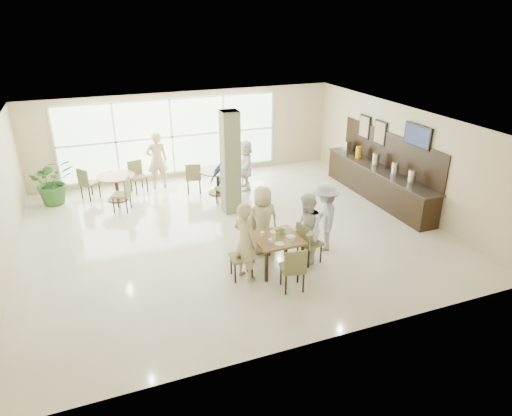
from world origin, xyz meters
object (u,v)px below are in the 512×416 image
object	(u,v)px
teen_far	(263,220)
adult_b	(245,165)
teen_standing	(325,217)
adult_a	(226,178)
teen_right	(306,229)
adult_standing	(157,160)
round_table_left	(116,181)
main_table	(277,241)
buffet_counter	(378,181)
potted_plant	(53,181)
teen_left	(245,242)
round_table_right	(218,175)

from	to	relation	value
teen_far	adult_b	world-z (taller)	teen_far
teen_standing	adult_a	distance (m)	3.56
teen_right	adult_standing	size ratio (longest dim) A/B	0.91
round_table_left	teen_right	size ratio (longest dim) A/B	0.67
main_table	round_table_left	world-z (taller)	same
adult_a	buffet_counter	bearing A→B (deg)	-30.77
buffet_counter	teen_right	world-z (taller)	buffet_counter
round_table_left	buffet_counter	bearing A→B (deg)	-20.64
main_table	potted_plant	size ratio (longest dim) A/B	0.72
main_table	teen_left	xyz separation A→B (m)	(-0.75, -0.10, 0.19)
main_table	adult_b	xyz separation A→B (m)	(1.02, 4.76, 0.12)
round_table_right	adult_a	xyz separation A→B (m)	(-0.05, -0.95, 0.23)
main_table	potted_plant	distance (m)	7.21
potted_plant	adult_a	distance (m)	4.94
adult_b	adult_standing	world-z (taller)	adult_standing
adult_a	teen_standing	bearing A→B (deg)	-83.46
adult_a	adult_standing	distance (m)	2.59
teen_right	teen_standing	distance (m)	0.83
teen_left	main_table	bearing A→B (deg)	-106.79
round_table_left	buffet_counter	distance (m)	7.65
teen_standing	adult_a	size ratio (longest dim) A/B	1.01
main_table	teen_standing	distance (m)	1.47
round_table_right	adult_standing	distance (m)	1.98
main_table	round_table_left	bearing A→B (deg)	118.05
teen_right	adult_b	size ratio (longest dim) A/B	1.05
main_table	teen_far	xyz separation A→B (m)	(-0.00, 0.82, 0.14)
round_table_right	buffet_counter	xyz separation A→B (m)	(4.25, -2.13, -0.02)
adult_a	adult_standing	bearing A→B (deg)	111.14
buffet_counter	potted_plant	xyz separation A→B (m)	(-8.85, 3.07, 0.12)
round_table_left	teen_far	xyz separation A→B (m)	(2.80, -4.44, 0.23)
adult_b	teen_left	bearing A→B (deg)	-8.21
potted_plant	teen_left	size ratio (longest dim) A/B	0.79
teen_left	teen_far	distance (m)	1.19
round_table_right	teen_left	bearing A→B (deg)	-100.09
teen_left	adult_standing	size ratio (longest dim) A/B	0.95
round_table_right	teen_right	bearing A→B (deg)	-82.92
round_table_right	adult_b	xyz separation A→B (m)	(0.91, 0.06, 0.20)
teen_right	adult_b	world-z (taller)	teen_right
teen_left	adult_standing	bearing A→B (deg)	-17.67
round_table_right	teen_left	xyz separation A→B (m)	(-0.85, -4.80, 0.27)
adult_a	teen_right	bearing A→B (deg)	-95.87
potted_plant	teen_far	distance (m)	6.59
round_table_left	adult_standing	xyz separation A→B (m)	(1.32, 0.56, 0.32)
main_table	teen_far	world-z (taller)	teen_far
round_table_right	teen_standing	distance (m)	4.45
buffet_counter	teen_standing	distance (m)	3.66
round_table_left	adult_standing	size ratio (longest dim) A/B	0.61
potted_plant	adult_standing	xyz separation A→B (m)	(3.01, 0.19, 0.22)
round_table_right	teen_right	xyz separation A→B (m)	(0.58, -4.69, 0.24)
round_table_left	main_table	bearing A→B (deg)	-61.95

